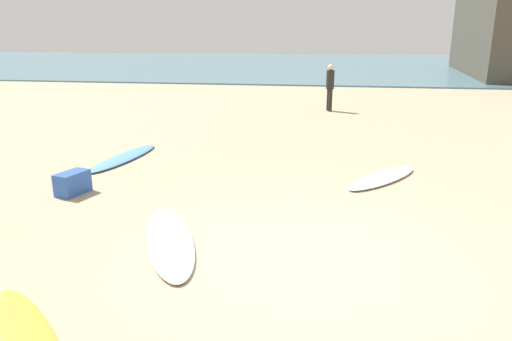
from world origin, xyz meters
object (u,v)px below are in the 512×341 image
at_px(surfboard_0, 382,178).
at_px(beachgoer_near, 330,85).
at_px(beach_cooler, 73,183).
at_px(surfboard_3, 124,157).
at_px(surfboard_5, 170,240).

height_order(surfboard_0, beachgoer_near, beachgoer_near).
bearing_deg(surfboard_0, beach_cooler, 53.88).
height_order(surfboard_3, surfboard_5, surfboard_3).
bearing_deg(surfboard_5, beachgoer_near, -123.21).
relative_size(surfboard_3, beach_cooler, 4.40).
relative_size(surfboard_0, surfboard_3, 0.83).
bearing_deg(surfboard_0, beachgoer_near, -46.08).
xyz_separation_m(surfboard_3, surfboard_5, (2.45, -3.98, -0.00)).
bearing_deg(beach_cooler, surfboard_5, -35.14).
distance_m(surfboard_0, beach_cooler, 5.61).
xyz_separation_m(surfboard_3, beachgoer_near, (4.35, 7.60, 0.87)).
bearing_deg(surfboard_5, surfboard_0, -156.16).
relative_size(surfboard_5, beach_cooler, 4.13).
xyz_separation_m(surfboard_5, beachgoer_near, (1.90, 11.58, 0.88)).
height_order(surfboard_5, beachgoer_near, beachgoer_near).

